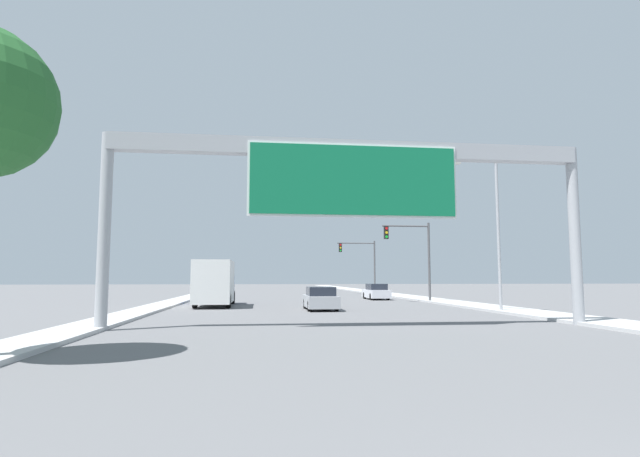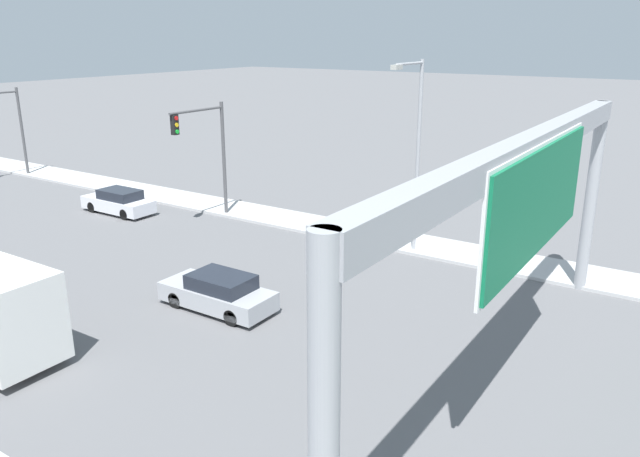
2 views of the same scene
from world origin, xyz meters
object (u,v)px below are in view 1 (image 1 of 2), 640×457
(truck_box_primary, at_px, (215,283))
(traffic_light_mid_block, at_px, (363,258))
(car_far_center, at_px, (376,292))
(car_far_right, at_px, (320,299))
(street_lamp_right, at_px, (492,221))
(sign_gantry, at_px, (353,176))
(traffic_light_near_intersection, at_px, (415,249))

(truck_box_primary, height_order, traffic_light_mid_block, traffic_light_mid_block)
(car_far_center, relative_size, traffic_light_mid_block, 0.72)
(car_far_right, bearing_deg, traffic_light_mid_block, 72.97)
(street_lamp_right, bearing_deg, sign_gantry, -141.38)
(truck_box_primary, bearing_deg, traffic_light_mid_block, 56.61)
(sign_gantry, relative_size, traffic_light_mid_block, 3.11)
(sign_gantry, distance_m, car_far_center, 27.24)
(sign_gantry, xyz_separation_m, car_far_right, (0.00, 11.44, -5.60))
(car_far_right, relative_size, traffic_light_near_intersection, 0.70)
(traffic_light_near_intersection, bearing_deg, truck_box_primary, -166.14)
(sign_gantry, distance_m, car_far_right, 12.73)
(sign_gantry, xyz_separation_m, street_lamp_right, (9.99, 7.98, -0.85))
(car_far_right, height_order, truck_box_primary, truck_box_primary)
(car_far_center, bearing_deg, street_lamp_right, -80.44)
(truck_box_primary, bearing_deg, traffic_light_near_intersection, 13.86)
(traffic_light_near_intersection, distance_m, street_lamp_right, 12.21)
(truck_box_primary, relative_size, street_lamp_right, 0.88)
(traffic_light_mid_block, distance_m, street_lamp_right, 32.17)
(sign_gantry, relative_size, car_far_right, 4.37)
(car_far_center, height_order, truck_box_primary, truck_box_primary)
(traffic_light_near_intersection, bearing_deg, street_lamp_right, -85.48)
(car_far_center, bearing_deg, traffic_light_near_intersection, -70.14)
(car_far_right, bearing_deg, traffic_light_near_intersection, 43.86)
(traffic_light_mid_block, bearing_deg, car_far_right, -107.03)
(traffic_light_mid_block, bearing_deg, truck_box_primary, -123.39)
(traffic_light_mid_block, xyz_separation_m, street_lamp_right, (1.20, -32.13, 1.01))
(car_far_right, bearing_deg, car_far_center, 63.90)
(truck_box_primary, relative_size, traffic_light_near_intersection, 1.23)
(traffic_light_near_intersection, relative_size, street_lamp_right, 0.72)
(traffic_light_near_intersection, distance_m, traffic_light_mid_block, 20.00)
(sign_gantry, bearing_deg, traffic_light_near_intersection, 65.83)
(truck_box_primary, bearing_deg, car_far_right, -34.01)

